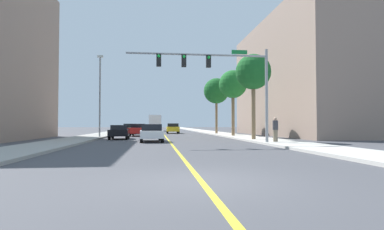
# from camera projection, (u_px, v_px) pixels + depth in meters

# --- Properties ---
(ground) EXTENTS (192.00, 192.00, 0.00)m
(ground) POSITION_uv_depth(u_px,v_px,m) (163.00, 133.00, 49.15)
(ground) COLOR #47474C
(sidewalk_left) EXTENTS (3.34, 168.00, 0.15)m
(sidewalk_left) POSITION_uv_depth(u_px,v_px,m) (113.00, 133.00, 48.23)
(sidewalk_left) COLOR #9E9B93
(sidewalk_left) RESTS_ON ground
(sidewalk_right) EXTENTS (3.34, 168.00, 0.15)m
(sidewalk_right) POSITION_uv_depth(u_px,v_px,m) (211.00, 132.00, 50.07)
(sidewalk_right) COLOR beige
(sidewalk_right) RESTS_ON ground
(lane_marking_center) EXTENTS (0.16, 144.00, 0.01)m
(lane_marking_center) POSITION_uv_depth(u_px,v_px,m) (163.00, 133.00, 49.15)
(lane_marking_center) COLOR yellow
(lane_marking_center) RESTS_ON ground
(building_right_near) EXTENTS (15.98, 25.16, 14.42)m
(building_right_near) POSITION_uv_depth(u_px,v_px,m) (324.00, 79.00, 39.07)
(building_right_near) COLOR gray
(building_right_near) RESTS_ON ground
(traffic_signal_mast) EXTENTS (9.74, 0.36, 6.46)m
(traffic_signal_mast) POSITION_uv_depth(u_px,v_px,m) (221.00, 72.00, 20.98)
(traffic_signal_mast) COLOR gray
(traffic_signal_mast) RESTS_ON sidewalk_right
(street_lamp) EXTENTS (0.56, 0.28, 8.15)m
(street_lamp) POSITION_uv_depth(u_px,v_px,m) (100.00, 92.00, 30.69)
(street_lamp) COLOR gray
(street_lamp) RESTS_ON sidewalk_left
(palm_near) EXTENTS (2.95, 2.95, 7.09)m
(palm_near) POSITION_uv_depth(u_px,v_px,m) (253.00, 73.00, 25.62)
(palm_near) COLOR brown
(palm_near) RESTS_ON sidewalk_right
(palm_mid) EXTENTS (3.07, 3.07, 7.16)m
(palm_mid) POSITION_uv_depth(u_px,v_px,m) (233.00, 85.00, 33.62)
(palm_mid) COLOR brown
(palm_mid) RESTS_ON sidewalk_right
(palm_far) EXTENTS (3.44, 3.44, 7.48)m
(palm_far) POSITION_uv_depth(u_px,v_px,m) (216.00, 91.00, 41.57)
(palm_far) COLOR brown
(palm_far) RESTS_ON sidewalk_right
(car_red) EXTENTS (1.93, 4.55, 1.43)m
(car_red) POSITION_uv_depth(u_px,v_px,m) (138.00, 130.00, 35.96)
(car_red) COLOR red
(car_red) RESTS_ON ground
(car_black) EXTENTS (1.85, 3.91, 1.31)m
(car_black) POSITION_uv_depth(u_px,v_px,m) (119.00, 132.00, 28.54)
(car_black) COLOR black
(car_black) RESTS_ON ground
(car_gray) EXTENTS (2.11, 4.30, 1.34)m
(car_gray) POSITION_uv_depth(u_px,v_px,m) (136.00, 128.00, 51.20)
(car_gray) COLOR slate
(car_gray) RESTS_ON ground
(car_yellow) EXTENTS (1.88, 4.31, 1.50)m
(car_yellow) POSITION_uv_depth(u_px,v_px,m) (173.00, 128.00, 46.15)
(car_yellow) COLOR gold
(car_yellow) RESTS_ON ground
(car_white) EXTENTS (1.94, 4.65, 1.39)m
(car_white) POSITION_uv_depth(u_px,v_px,m) (151.00, 132.00, 24.51)
(car_white) COLOR white
(car_white) RESTS_ON ground
(car_green) EXTENTS (1.91, 4.30, 1.46)m
(car_green) POSITION_uv_depth(u_px,v_px,m) (130.00, 129.00, 43.52)
(car_green) COLOR #196638
(car_green) RESTS_ON ground
(delivery_truck) EXTENTS (2.49, 7.59, 3.18)m
(delivery_truck) POSITION_uv_depth(u_px,v_px,m) (155.00, 123.00, 62.16)
(delivery_truck) COLOR #194799
(delivery_truck) RESTS_ON ground
(pedestrian) EXTENTS (0.38, 0.38, 1.73)m
(pedestrian) POSITION_uv_depth(u_px,v_px,m) (275.00, 129.00, 21.77)
(pedestrian) COLOR #726651
(pedestrian) RESTS_ON sidewalk_right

